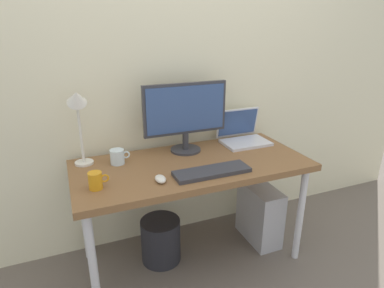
% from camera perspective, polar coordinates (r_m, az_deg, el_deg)
% --- Properties ---
extents(ground_plane, '(6.00, 6.00, 0.00)m').
position_cam_1_polar(ground_plane, '(2.37, 0.00, -19.04)').
color(ground_plane, '#665B51').
extents(back_wall, '(4.40, 0.04, 2.60)m').
position_cam_1_polar(back_wall, '(2.20, -3.93, 15.01)').
color(back_wall, beige).
rests_on(back_wall, ground_plane).
extents(desk, '(1.42, 0.65, 0.70)m').
position_cam_1_polar(desk, '(2.02, 0.00, -4.86)').
color(desk, brown).
rests_on(desk, ground_plane).
extents(monitor, '(0.56, 0.20, 0.45)m').
position_cam_1_polar(monitor, '(2.10, -1.15, 5.42)').
color(monitor, '#333338').
rests_on(monitor, desk).
extents(laptop, '(0.32, 0.26, 0.23)m').
position_cam_1_polar(laptop, '(2.35, 8.75, 1.75)').
color(laptop, silver).
rests_on(laptop, desk).
extents(desk_lamp, '(0.11, 0.16, 0.48)m').
position_cam_1_polar(desk_lamp, '(1.95, -19.30, 5.62)').
color(desk_lamp, silver).
rests_on(desk_lamp, desk).
extents(keyboard, '(0.44, 0.14, 0.02)m').
position_cam_1_polar(keyboard, '(1.85, 3.50, -4.82)').
color(keyboard, '#333338').
rests_on(keyboard, desk).
extents(mouse, '(0.06, 0.09, 0.03)m').
position_cam_1_polar(mouse, '(1.76, -5.54, -6.09)').
color(mouse, silver).
rests_on(mouse, desk).
extents(coffee_mug, '(0.11, 0.07, 0.09)m').
position_cam_1_polar(coffee_mug, '(1.74, -16.46, -6.14)').
color(coffee_mug, orange).
rests_on(coffee_mug, desk).
extents(glass_cup, '(0.12, 0.09, 0.09)m').
position_cam_1_polar(glass_cup, '(2.01, -12.88, -2.17)').
color(glass_cup, silver).
rests_on(glass_cup, desk).
extents(computer_tower, '(0.18, 0.36, 0.42)m').
position_cam_1_polar(computer_tower, '(2.46, 11.71, -11.79)').
color(computer_tower, '#B2B2B7').
rests_on(computer_tower, ground_plane).
extents(wastebasket, '(0.26, 0.26, 0.30)m').
position_cam_1_polar(wastebasket, '(2.27, -5.46, -16.36)').
color(wastebasket, '#232328').
rests_on(wastebasket, ground_plane).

